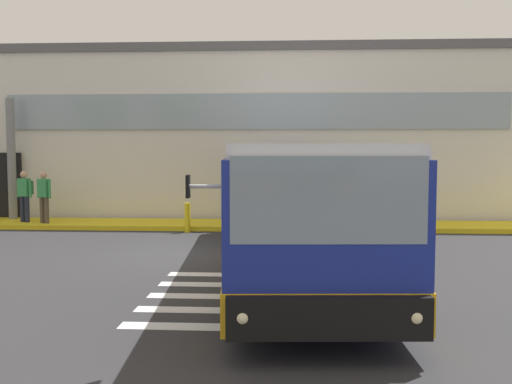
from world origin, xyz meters
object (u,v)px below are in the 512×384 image
object	(u,v)px
entry_support_column	(11,159)
bus_main_foreground	(295,207)
safety_bollard_yellow	(187,218)
passenger_near_column	(25,193)
passenger_by_doorway	(44,194)

from	to	relation	value
entry_support_column	bus_main_foreground	world-z (taller)	entry_support_column
entry_support_column	safety_bollard_yellow	bearing A→B (deg)	-15.86
bus_main_foreground	safety_bollard_yellow	bearing A→B (deg)	121.92
passenger_near_column	safety_bollard_yellow	distance (m)	5.65
bus_main_foreground	safety_bollard_yellow	xyz separation A→B (m)	(-3.26, 5.24, -0.89)
entry_support_column	bus_main_foreground	distance (m)	11.93
passenger_near_column	entry_support_column	bearing A→B (deg)	134.60
entry_support_column	safety_bollard_yellow	distance (m)	6.81
entry_support_column	passenger_by_doorway	distance (m)	2.21
passenger_near_column	safety_bollard_yellow	xyz separation A→B (m)	(5.53, -0.98, -0.66)
bus_main_foreground	passenger_by_doorway	size ratio (longest dim) A/B	7.27
bus_main_foreground	safety_bollard_yellow	distance (m)	6.23
entry_support_column	safety_bollard_yellow	world-z (taller)	entry_support_column
bus_main_foreground	entry_support_column	bearing A→B (deg)	143.75
bus_main_foreground	passenger_by_doorway	distance (m)	9.99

